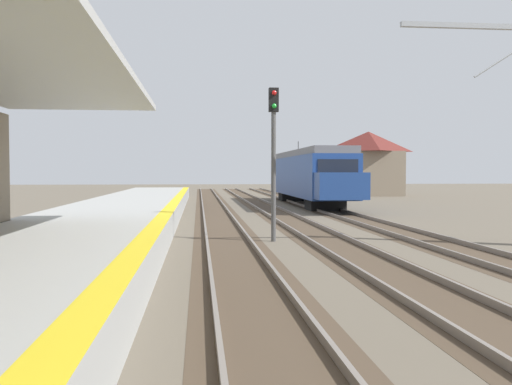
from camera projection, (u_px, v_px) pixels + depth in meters
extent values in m
cube|color=#A8A8A3|center=(55.00, 252.00, 13.37)|extent=(5.00, 80.00, 0.90)
cube|color=yellow|center=(150.00, 232.00, 13.58)|extent=(0.50, 80.00, 0.01)
cube|color=#4C3D2D|center=(230.00, 246.00, 17.81)|extent=(2.34, 120.00, 0.01)
cube|color=slate|center=(207.00, 244.00, 17.73)|extent=(0.08, 120.00, 0.15)
cube|color=slate|center=(253.00, 244.00, 17.88)|extent=(0.08, 120.00, 0.15)
cube|color=#4C3D2D|center=(335.00, 245.00, 18.15)|extent=(2.34, 120.00, 0.01)
cube|color=slate|center=(313.00, 243.00, 18.08)|extent=(0.08, 120.00, 0.15)
cube|color=slate|center=(357.00, 242.00, 18.22)|extent=(0.08, 120.00, 0.15)
cube|color=#4C3D2D|center=(436.00, 244.00, 18.50)|extent=(2.34, 120.00, 0.01)
cube|color=slate|center=(415.00, 241.00, 18.42)|extent=(0.08, 120.00, 0.15)
cube|color=slate|center=(457.00, 241.00, 18.57)|extent=(0.08, 120.00, 0.15)
cube|color=navy|center=(307.00, 176.00, 40.44)|extent=(2.90, 18.00, 2.70)
cube|color=slate|center=(307.00, 154.00, 40.38)|extent=(2.67, 18.00, 0.44)
cube|color=black|center=(338.00, 170.00, 31.46)|extent=(2.32, 0.06, 1.21)
cube|color=navy|center=(341.00, 186.00, 30.72)|extent=(2.78, 1.60, 1.49)
cube|color=black|center=(327.00, 170.00, 40.57)|extent=(0.04, 15.84, 0.86)
cylinder|color=#333333|center=(298.00, 147.00, 43.94)|extent=(0.06, 0.06, 0.90)
cube|color=black|center=(325.00, 204.00, 34.69)|extent=(2.18, 2.20, 0.72)
cube|color=black|center=(293.00, 196.00, 46.32)|extent=(2.18, 2.20, 0.72)
cylinder|color=#4C4C4C|center=(274.00, 177.00, 19.03)|extent=(0.16, 0.16, 4.40)
cube|color=black|center=(274.00, 100.00, 18.94)|extent=(0.32, 0.24, 0.80)
sphere|color=red|center=(274.00, 93.00, 18.79)|extent=(0.16, 0.16, 0.16)
sphere|color=green|center=(274.00, 106.00, 18.81)|extent=(0.16, 0.16, 0.16)
cube|color=#9EA3A8|center=(476.00, 26.00, 17.43)|extent=(4.80, 0.16, 0.16)
cylinder|color=#9EA3A8|center=(512.00, 53.00, 17.58)|extent=(2.47, 0.07, 1.60)
cube|color=#7F705B|center=(368.00, 174.00, 56.13)|extent=(6.00, 4.80, 4.40)
pyramid|color=maroon|center=(368.00, 142.00, 56.02)|extent=(6.60, 5.28, 2.00)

